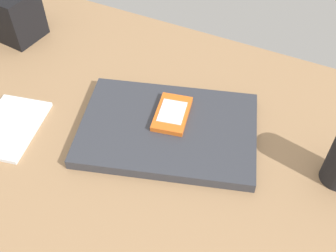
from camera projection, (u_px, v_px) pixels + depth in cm
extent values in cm
cube|color=#9E7751|center=(136.00, 149.00, 79.28)|extent=(120.00, 80.00, 3.00)
cube|color=#33353D|center=(168.00, 129.00, 79.35)|extent=(39.47, 32.18, 2.10)
cube|color=orange|center=(172.00, 114.00, 80.01)|extent=(8.31, 11.26, 1.07)
cube|color=white|center=(172.00, 112.00, 79.56)|extent=(6.14, 7.19, 0.14)
cube|color=white|center=(10.00, 127.00, 80.63)|extent=(14.33, 18.13, 0.80)
cube|color=black|center=(8.00, 13.00, 98.64)|extent=(15.70, 11.24, 11.75)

